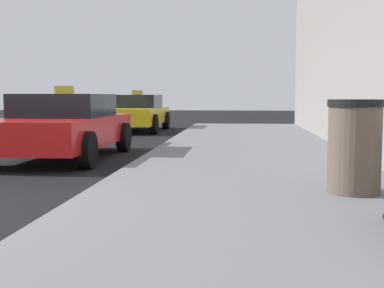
{
  "coord_description": "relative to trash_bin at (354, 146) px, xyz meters",
  "views": [
    {
      "loc": [
        3.78,
        -4.48,
        1.23
      ],
      "look_at": [
        3.09,
        2.94,
        0.54
      ],
      "focal_mm": 48.84,
      "sensor_mm": 36.0,
      "label": 1
    }
  ],
  "objects": [
    {
      "name": "car_yellow",
      "position": [
        -4.91,
        12.15,
        -0.03
      ],
      "size": [
        1.93,
        4.28,
        1.43
      ],
      "rotation": [
        0.0,
        0.0,
        3.14
      ],
      "color": "yellow",
      "rests_on": "ground_plane"
    },
    {
      "name": "trash_bin",
      "position": [
        0.0,
        0.0,
        0.0
      ],
      "size": [
        0.61,
        0.61,
        1.04
      ],
      "color": "brown",
      "rests_on": "sidewalk"
    },
    {
      "name": "car_red",
      "position": [
        -4.77,
        4.09,
        -0.03
      ],
      "size": [
        2.06,
        4.33,
        1.43
      ],
      "rotation": [
        0.0,
        0.0,
        3.14
      ],
      "color": "red",
      "rests_on": "ground_plane"
    },
    {
      "name": "sidewalk",
      "position": [
        -1.04,
        -1.42,
        -0.6
      ],
      "size": [
        4.0,
        32.0,
        0.15
      ],
      "primitive_type": "cube",
      "color": "slate",
      "rests_on": "ground_plane"
    }
  ]
}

